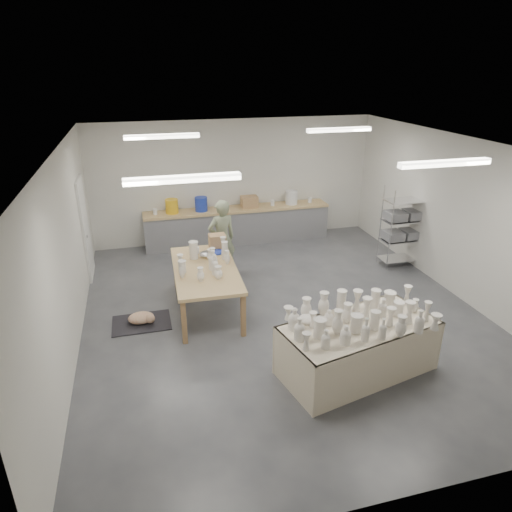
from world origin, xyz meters
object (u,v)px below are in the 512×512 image
object	(u,v)px
work_table	(207,265)
red_stool	(220,257)
drying_table	(357,345)
potter	(222,239)

from	to	relation	value
work_table	red_stool	size ratio (longest dim) A/B	5.04
drying_table	red_stool	distance (m)	4.21
work_table	red_stool	xyz separation A→B (m)	(0.51, 1.51, -0.52)
drying_table	potter	world-z (taller)	potter
drying_table	potter	distance (m)	3.97
drying_table	red_stool	world-z (taller)	drying_table
drying_table	potter	xyz separation A→B (m)	(-1.27, 3.74, 0.39)
potter	red_stool	distance (m)	0.59
drying_table	work_table	world-z (taller)	work_table
work_table	potter	size ratio (longest dim) A/B	1.35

